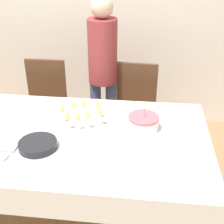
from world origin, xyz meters
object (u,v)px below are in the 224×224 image
birthday_cake (143,123)px  person_standing (103,64)px  plate_stack_main (38,145)px  dining_chair_far_right (135,109)px  dining_chair_far_left (45,104)px  champagne_tray (81,114)px

birthday_cake → person_standing: (-0.42, 0.86, 0.13)m
plate_stack_main → person_standing: (0.27, 1.19, 0.16)m
dining_chair_far_right → birthday_cake: (0.09, -0.77, 0.29)m
dining_chair_far_left → champagne_tray: bearing=-53.9°
champagne_tray → person_standing: person_standing is taller
birthday_cake → person_standing: bearing=116.2°
dining_chair_far_right → person_standing: person_standing is taller
birthday_cake → plate_stack_main: bearing=-154.5°
dining_chair_far_left → birthday_cake: bearing=-37.2°
birthday_cake → champagne_tray: 0.46m
champagne_tray → dining_chair_far_right: bearing=63.8°
dining_chair_far_left → dining_chair_far_right: (0.92, -0.00, 0.00)m
champagne_tray → person_standing: (0.04, 0.84, 0.10)m
dining_chair_far_right → dining_chair_far_left: bearing=180.0°
birthday_cake → champagne_tray: bearing=178.1°
dining_chair_far_right → plate_stack_main: bearing=-118.6°
champagne_tray → birthday_cake: bearing=-1.9°
dining_chair_far_left → dining_chair_far_right: bearing=-0.0°
plate_stack_main → person_standing: 1.23m
dining_chair_far_right → plate_stack_main: size_ratio=3.78×
dining_chair_far_left → person_standing: size_ratio=0.61×
dining_chair_far_left → person_standing: person_standing is taller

